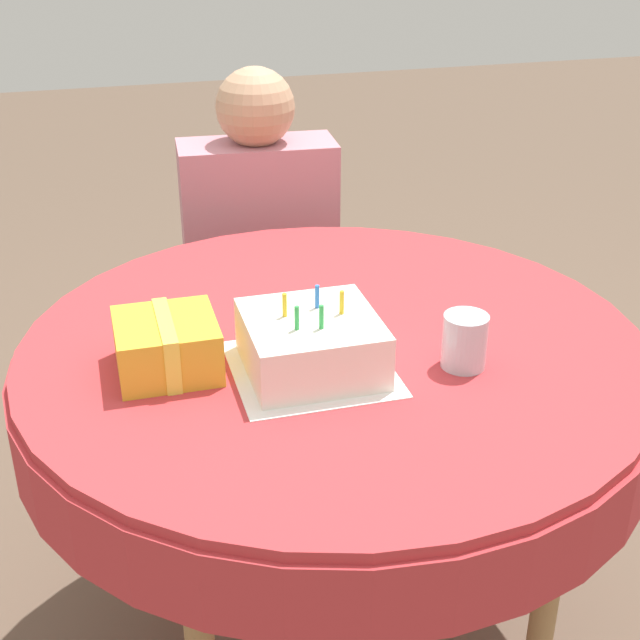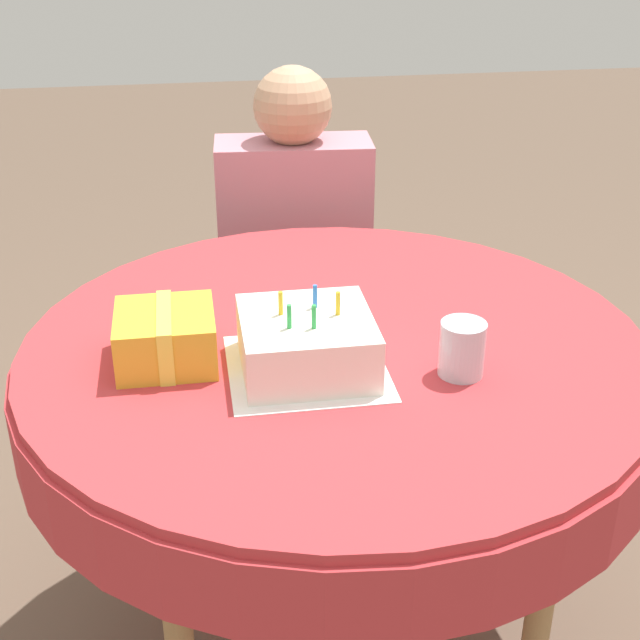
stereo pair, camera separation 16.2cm
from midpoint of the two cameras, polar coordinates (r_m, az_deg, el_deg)
name	(u,v)px [view 2 (the right image)]	position (r m, az deg, el deg)	size (l,w,h in m)	color
dining_table	(335,381)	(1.72, 3.68, -4.01)	(1.20, 1.20, 0.78)	#BC3338
chair	(294,282)	(2.61, 0.08, 2.38)	(0.46, 0.46, 0.89)	#A37A4C
person	(295,232)	(2.45, 0.27, 5.62)	(0.43, 0.30, 1.12)	tan
napkin	(307,368)	(1.58, 2.08, -3.17)	(0.28, 0.28, 0.00)	white
birthday_cake	(307,343)	(1.55, 2.11, -1.54)	(0.23, 0.23, 0.14)	white
drinking_glass	(462,349)	(1.57, 12.01, -1.89)	(0.08, 0.08, 0.10)	silver
gift_box	(166,337)	(1.59, -7.01, -1.19)	(0.17, 0.18, 0.10)	gold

